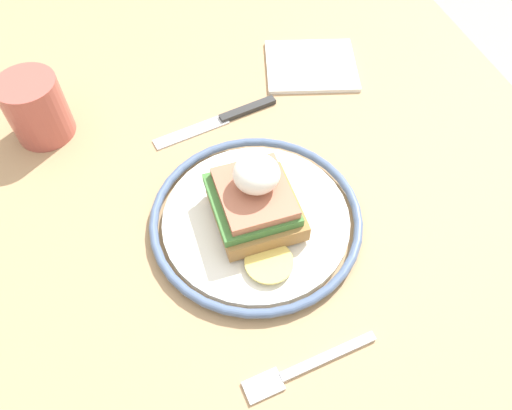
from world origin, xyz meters
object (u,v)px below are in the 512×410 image
Objects in this scene: plate at (256,219)px; cup at (36,107)px; fork at (304,367)px; knife at (226,118)px; napkin at (311,66)px; sandwich at (255,200)px.

cup is at bearing 44.31° from plate.
knife is at bearing -3.65° from fork.
plate is at bearing -135.69° from cup.
plate is 0.17m from fork.
napkin reaches higher than fork.
plate is 1.75× the size of sandwich.
sandwich is at bearing -2.69° from fork.
sandwich reaches higher than napkin.
fork is at bearing 177.31° from sandwich.
napkin is at bearing -88.20° from cup.
fork is 0.34m from knife.
plate is 0.28m from napkin.
cup is at bearing 77.34° from knife.
cup is at bearing 27.81° from fork.
plate is 1.74× the size of fork.
sandwich is at bearing 145.23° from napkin.
fork is (-0.17, 0.01, -0.01)m from plate.
plate is at bearing -2.79° from fork.
sandwich is 1.66× the size of cup.
knife is (0.17, -0.01, -0.04)m from sandwich.
sandwich reaches higher than plate.
knife is (0.34, -0.02, 0.00)m from fork.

